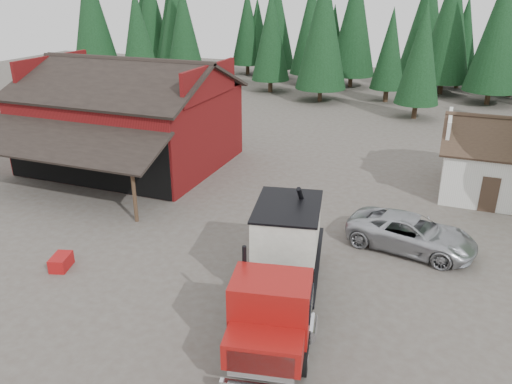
% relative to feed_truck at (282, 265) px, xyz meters
% --- Properties ---
extents(ground, '(120.00, 120.00, 0.00)m').
position_rel_feed_truck_xyz_m(ground, '(-3.91, 2.55, -1.99)').
color(ground, '#4D453C').
rests_on(ground, ground).
extents(red_barn, '(12.80, 13.63, 7.18)m').
position_rel_feed_truck_xyz_m(red_barn, '(-14.91, 12.45, 0.70)').
color(red_barn, maroon).
rests_on(red_barn, ground).
extents(conifer_backdrop, '(76.00, 16.00, 16.00)m').
position_rel_feed_truck_xyz_m(conifer_backdrop, '(-3.91, 44.55, -1.99)').
color(conifer_backdrop, black).
rests_on(conifer_backdrop, ground).
extents(near_pine_a, '(4.40, 4.40, 11.40)m').
position_rel_feed_truck_xyz_m(near_pine_a, '(-25.91, 30.55, 4.40)').
color(near_pine_a, '#382619').
rests_on(near_pine_a, ground).
extents(near_pine_b, '(3.96, 3.96, 10.40)m').
position_rel_feed_truck_xyz_m(near_pine_b, '(2.09, 32.55, 3.90)').
color(near_pine_b, '#382619').
rests_on(near_pine_b, ground).
extents(near_pine_d, '(5.28, 5.28, 13.40)m').
position_rel_feed_truck_xyz_m(near_pine_d, '(-7.91, 36.55, 5.40)').
color(near_pine_d, '#382619').
rests_on(near_pine_d, ground).
extents(feed_truck, '(4.27, 9.74, 4.26)m').
position_rel_feed_truck_xyz_m(feed_truck, '(0.00, 0.00, 0.00)').
color(feed_truck, black).
rests_on(feed_truck, ground).
extents(silver_car, '(6.22, 3.69, 1.62)m').
position_rel_feed_truck_xyz_m(silver_car, '(4.09, 6.75, -1.18)').
color(silver_car, '#B3B5BB').
rests_on(silver_car, ground).
extents(equip_box, '(0.99, 1.25, 0.60)m').
position_rel_feed_truck_xyz_m(equip_box, '(-9.91, -0.53, -1.69)').
color(equip_box, maroon).
rests_on(equip_box, ground).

